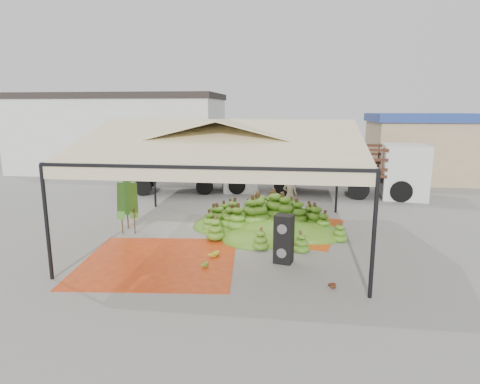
# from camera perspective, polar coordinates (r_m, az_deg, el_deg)

# --- Properties ---
(ground) EXTENTS (90.00, 90.00, 0.00)m
(ground) POSITION_cam_1_polar(r_m,az_deg,el_deg) (13.88, -1.65, -6.48)
(ground) COLOR slate
(ground) RESTS_ON ground
(canopy_tent) EXTENTS (8.10, 8.10, 4.00)m
(canopy_tent) POSITION_cam_1_polar(r_m,az_deg,el_deg) (13.23, -1.73, 7.23)
(canopy_tent) COLOR black
(canopy_tent) RESTS_ON ground
(building_white) EXTENTS (14.30, 6.30, 5.40)m
(building_white) POSITION_cam_1_polar(r_m,az_deg,el_deg) (29.66, -16.74, 8.04)
(building_white) COLOR silver
(building_white) RESTS_ON ground
(building_tan) EXTENTS (6.30, 5.30, 4.10)m
(building_tan) POSITION_cam_1_polar(r_m,az_deg,el_deg) (27.27, 24.46, 5.88)
(building_tan) COLOR tan
(building_tan) RESTS_ON ground
(tarp_left) EXTENTS (4.75, 4.56, 0.01)m
(tarp_left) POSITION_cam_1_polar(r_m,az_deg,el_deg) (12.04, -11.45, -9.58)
(tarp_left) COLOR #C74512
(tarp_left) RESTS_ON ground
(tarp_right) EXTENTS (4.62, 4.75, 0.01)m
(tarp_right) POSITION_cam_1_polar(r_m,az_deg,el_deg) (15.01, 6.51, -5.13)
(tarp_right) COLOR #E85115
(tarp_right) RESTS_ON ground
(banana_heap) EXTENTS (6.43, 5.60, 1.22)m
(banana_heap) POSITION_cam_1_polar(r_m,az_deg,el_deg) (14.40, 4.14, -3.30)
(banana_heap) COLOR #426F17
(banana_heap) RESTS_ON ground
(hand_yellow_a) EXTENTS (0.57, 0.51, 0.22)m
(hand_yellow_a) POSITION_cam_1_polar(r_m,az_deg,el_deg) (12.16, -4.26, -8.62)
(hand_yellow_a) COLOR gold
(hand_yellow_a) RESTS_ON ground
(hand_yellow_b) EXTENTS (0.62, 0.58, 0.23)m
(hand_yellow_b) POSITION_cam_1_polar(r_m,az_deg,el_deg) (12.17, -3.86, -8.59)
(hand_yellow_b) COLOR gold
(hand_yellow_b) RESTS_ON ground
(hand_red_a) EXTENTS (0.48, 0.41, 0.20)m
(hand_red_a) POSITION_cam_1_polar(r_m,az_deg,el_deg) (10.33, 12.52, -12.72)
(hand_red_a) COLOR #5A2414
(hand_red_a) RESTS_ON ground
(hand_red_b) EXTENTS (0.52, 0.50, 0.18)m
(hand_red_b) POSITION_cam_1_polar(r_m,az_deg,el_deg) (11.73, 6.41, -9.55)
(hand_red_b) COLOR #5B1C14
(hand_red_b) RESTS_ON ground
(hand_green) EXTENTS (0.51, 0.42, 0.22)m
(hand_green) POSITION_cam_1_polar(r_m,az_deg,el_deg) (11.42, -5.50, -10.02)
(hand_green) COLOR #4E7B19
(hand_green) RESTS_ON ground
(hanging_bunches) EXTENTS (4.74, 0.24, 0.20)m
(hanging_bunches) POSITION_cam_1_polar(r_m,az_deg,el_deg) (11.79, 1.36, 3.37)
(hanging_bunches) COLOR #547B19
(hanging_bunches) RESTS_ON ground
(speaker_stack) EXTENTS (0.60, 0.55, 1.41)m
(speaker_stack) POSITION_cam_1_polar(r_m,az_deg,el_deg) (11.56, 6.25, -6.64)
(speaker_stack) COLOR black
(speaker_stack) RESTS_ON ground
(banana_leaves) EXTENTS (0.96, 1.36, 3.70)m
(banana_leaves) POSITION_cam_1_polar(r_m,az_deg,el_deg) (15.12, -15.16, -5.37)
(banana_leaves) COLOR #3D741F
(banana_leaves) RESTS_ON ground
(vendor) EXTENTS (0.72, 0.60, 1.70)m
(vendor) POSITION_cam_1_polar(r_m,az_deg,el_deg) (16.63, 7.14, -0.49)
(vendor) COLOR gray
(vendor) RESTS_ON ground
(truck_left) EXTENTS (6.91, 3.58, 2.26)m
(truck_left) POSITION_cam_1_polar(r_m,az_deg,el_deg) (21.62, -5.81, 3.80)
(truck_left) COLOR #4C2F19
(truck_left) RESTS_ON ground
(truck_right) EXTENTS (7.89, 3.48, 2.62)m
(truck_right) POSITION_cam_1_polar(r_m,az_deg,el_deg) (21.32, 15.74, 3.92)
(truck_right) COLOR #452317
(truck_right) RESTS_ON ground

